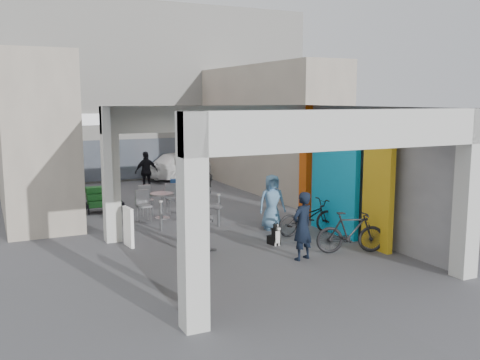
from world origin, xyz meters
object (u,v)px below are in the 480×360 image
produce_stand (103,202)px  white_van (186,165)px  man_with_dog (302,226)px  cafe_set (156,206)px  man_back_turned (206,213)px  bicycle_rear (351,232)px  bicycle_front (307,217)px  man_elderly (272,202)px  man_crates (147,172)px  border_collie (275,236)px

produce_stand → white_van: 7.57m
man_with_dog → cafe_set: bearing=-90.4°
man_back_turned → white_van: man_back_turned is taller
man_back_turned → bicycle_rear: bearing=-46.6°
bicycle_front → white_van: (0.51, 11.12, 0.19)m
man_elderly → man_crates: bearing=110.8°
man_with_dog → white_van: man_with_dog is taller
border_collie → produce_stand: bearing=105.5°
man_with_dog → man_elderly: bearing=-122.2°
border_collie → bicycle_rear: 1.92m
border_collie → bicycle_front: bicycle_front is taller
produce_stand → man_with_dog: bearing=-74.2°
man_elderly → man_crates: (-1.50, 7.65, 0.02)m
produce_stand → border_collie: bearing=-69.4°
border_collie → man_with_dog: man_with_dog is taller
produce_stand → man_crates: (2.36, 3.19, 0.48)m
produce_stand → man_crates: 4.00m
man_crates → white_van: (2.58, 2.53, -0.14)m
man_elderly → bicycle_rear: bearing=-69.2°
border_collie → bicycle_rear: size_ratio=0.36×
cafe_set → border_collie: cafe_set is taller
cafe_set → man_elderly: bearing=-50.1°
produce_stand → man_elderly: size_ratio=0.80×
man_back_turned → white_van: 12.16m
man_elderly → man_crates: man_crates is taller
man_crates → bicycle_front: size_ratio=0.88×
man_with_dog → man_crates: bearing=-103.0°
border_collie → white_van: bearing=69.0°
man_crates → bicycle_rear: size_ratio=0.96×
man_back_turned → border_collie: bearing=-24.2°
cafe_set → white_van: size_ratio=0.40×
cafe_set → produce_stand: 1.97m
bicycle_front → cafe_set: bearing=36.6°
man_elderly → white_van: 10.23m
bicycle_front → produce_stand: bearing=37.9°
man_elderly → produce_stand: bearing=140.7°
cafe_set → man_back_turned: size_ratio=0.79×
border_collie → bicycle_front: bearing=10.9°
border_collie → white_van: size_ratio=0.15×
bicycle_front → bicycle_rear: bicycle_rear is taller
bicycle_rear → white_van: size_ratio=0.43×
border_collie → man_elderly: bearing=51.8°
man_with_dog → white_van: size_ratio=0.40×
border_collie → bicycle_front: (1.32, 0.56, 0.24)m
man_with_dog → bicycle_front: 2.37m
bicycle_rear → man_with_dog: bearing=108.3°
cafe_set → white_van: 8.02m
man_with_dog → bicycle_rear: size_ratio=0.95×
border_collie → man_with_dog: bearing=-104.1°
man_with_dog → man_elderly: size_ratio=1.01×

